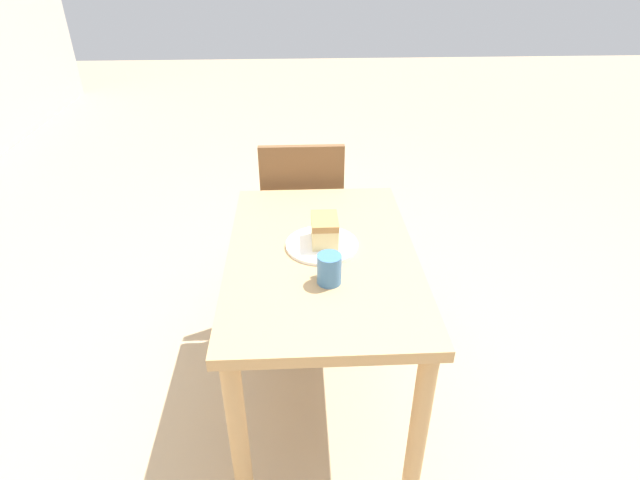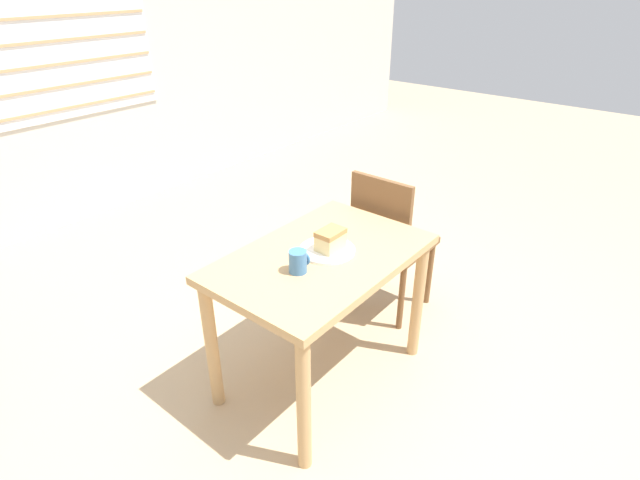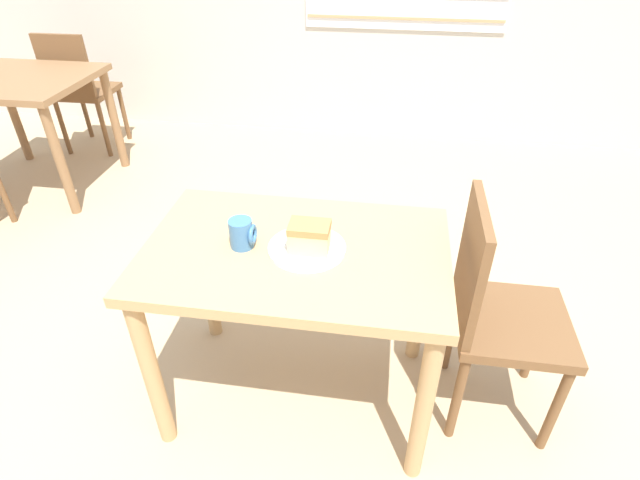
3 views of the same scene
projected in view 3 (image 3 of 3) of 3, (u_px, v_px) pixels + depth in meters
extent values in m
plane|color=tan|center=(293.00, 444.00, 1.89)|extent=(14.00, 14.00, 0.00)
cube|color=tan|center=(404.00, 19.00, 3.73)|extent=(1.47, 0.01, 0.02)
cube|color=tan|center=(296.00, 253.00, 1.68)|extent=(1.02, 0.66, 0.04)
cylinder|color=tan|center=(152.00, 375.00, 1.72)|extent=(0.06, 0.06, 0.70)
cylinder|color=tan|center=(423.00, 409.00, 1.60)|extent=(0.06, 0.06, 0.70)
cylinder|color=tan|center=(206.00, 274.00, 2.17)|extent=(0.06, 0.06, 0.70)
cylinder|color=tan|center=(421.00, 295.00, 2.06)|extent=(0.06, 0.06, 0.70)
cube|color=olive|center=(16.00, 80.00, 3.16)|extent=(0.90, 0.78, 0.04)
cylinder|color=olive|center=(61.00, 162.00, 3.05)|extent=(0.06, 0.06, 0.72)
cylinder|color=olive|center=(14.00, 115.00, 3.71)|extent=(0.06, 0.06, 0.72)
cylinder|color=olive|center=(115.00, 121.00, 3.61)|extent=(0.06, 0.06, 0.72)
cube|color=brown|center=(513.00, 322.00, 1.78)|extent=(0.40, 0.40, 0.04)
cylinder|color=brown|center=(555.00, 409.00, 1.76)|extent=(0.04, 0.04, 0.43)
cylinder|color=brown|center=(536.00, 340.00, 2.03)|extent=(0.04, 0.04, 0.43)
cylinder|color=brown|center=(457.00, 397.00, 1.80)|extent=(0.04, 0.04, 0.43)
cylinder|color=brown|center=(451.00, 331.00, 2.08)|extent=(0.04, 0.04, 0.43)
cube|color=brown|center=(471.00, 265.00, 1.67)|extent=(0.03, 0.38, 0.44)
cylinder|color=brown|center=(2.00, 191.00, 3.04)|extent=(0.04, 0.04, 0.43)
cube|color=brown|center=(87.00, 91.00, 3.85)|extent=(0.41, 0.41, 0.04)
cylinder|color=brown|center=(124.00, 114.00, 4.11)|extent=(0.04, 0.04, 0.43)
cylinder|color=brown|center=(85.00, 112.00, 4.14)|extent=(0.04, 0.04, 0.43)
cylinder|color=brown|center=(104.00, 130.00, 3.83)|extent=(0.04, 0.04, 0.43)
cylinder|color=brown|center=(63.00, 128.00, 3.87)|extent=(0.04, 0.04, 0.43)
cube|color=brown|center=(64.00, 66.00, 3.56)|extent=(0.38, 0.04, 0.44)
cylinder|color=white|center=(307.00, 248.00, 1.65)|extent=(0.26, 0.26, 0.01)
cube|color=#E5CC89|center=(309.00, 240.00, 1.62)|extent=(0.13, 0.09, 0.07)
cube|color=#B27F47|center=(309.00, 227.00, 1.59)|extent=(0.13, 0.09, 0.02)
cylinder|color=teal|center=(241.00, 234.00, 1.65)|extent=(0.08, 0.08, 0.10)
torus|color=teal|center=(253.00, 235.00, 1.64)|extent=(0.01, 0.07, 0.07)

